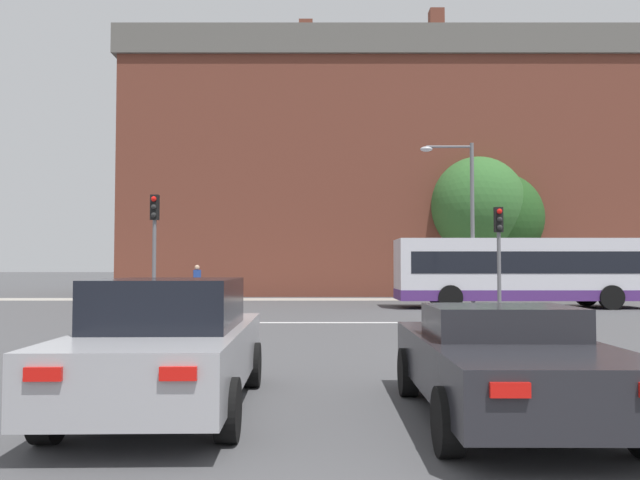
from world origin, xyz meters
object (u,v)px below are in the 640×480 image
car_roadster_right (507,361)px  bus_crossing_lead (524,271)px  traffic_light_near_right (502,244)px  traffic_light_near_left (157,236)px  car_saloon_left (173,344)px  street_lamp_junction (466,206)px  pedestrian_waiting (200,279)px

car_roadster_right → bus_crossing_lead: bearing=71.9°
bus_crossing_lead → traffic_light_near_right: bearing=-23.0°
bus_crossing_lead → traffic_light_near_left: (-13.84, -6.79, 1.16)m
car_saloon_left → street_lamp_junction: street_lamp_junction is taller
car_saloon_left → bus_crossing_lead: size_ratio=0.44×
traffic_light_near_left → traffic_light_near_right: 10.96m
car_roadster_right → traffic_light_near_left: bearing=120.6°
traffic_light_near_left → car_saloon_left: bearing=-74.2°
car_saloon_left → traffic_light_near_right: traffic_light_near_right is taller
bus_crossing_lead → street_lamp_junction: (-2.70, -1.07, 2.66)m
pedestrian_waiting → bus_crossing_lead: bearing=-41.9°
traffic_light_near_left → street_lamp_junction: (11.14, 5.72, 1.49)m
car_saloon_left → traffic_light_near_right: 14.35m
car_saloon_left → street_lamp_junction: bearing=65.3°
traffic_light_near_right → pedestrian_waiting: 18.76m
car_roadster_right → pedestrian_waiting: bearing=108.5°
bus_crossing_lead → traffic_light_near_right: (-2.88, -6.79, 0.91)m
bus_crossing_lead → traffic_light_near_left: bearing=-63.9°
car_saloon_left → traffic_light_near_right: (7.52, 12.11, 1.68)m
bus_crossing_lead → traffic_light_near_right: traffic_light_near_right is taller
traffic_light_near_left → pedestrian_waiting: size_ratio=2.19×
traffic_light_near_right → car_roadster_right: bearing=-105.9°
bus_crossing_lead → traffic_light_near_left: size_ratio=2.62×
bus_crossing_lead → car_roadster_right: bearing=-18.4°
car_roadster_right → pedestrian_waiting: 28.07m
traffic_light_near_right → street_lamp_junction: 5.98m
traffic_light_near_left → traffic_light_near_right: (10.96, -0.00, -0.25)m
car_saloon_left → traffic_light_near_left: size_ratio=1.16×
bus_crossing_lead → traffic_light_near_right: size_ratio=2.90×
car_roadster_right → street_lamp_junction: 19.05m
traffic_light_near_left → pedestrian_waiting: 14.21m
traffic_light_near_right → street_lamp_junction: bearing=88.2°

